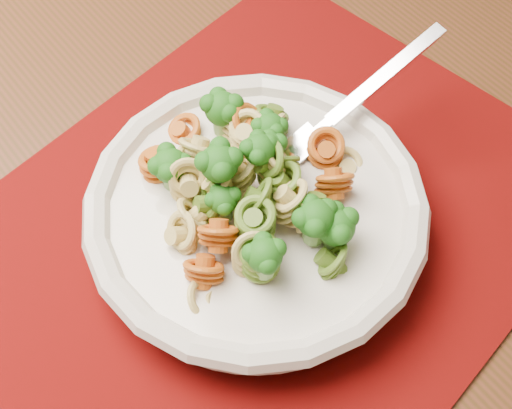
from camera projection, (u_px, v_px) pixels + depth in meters
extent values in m
cube|color=#512717|center=(120.00, 193.00, 0.59)|extent=(1.45, 1.22, 0.04)
cube|color=#512717|center=(323.00, 19.00, 1.23)|extent=(0.09, 0.09, 0.70)
cube|color=#5E0405|center=(258.00, 233.00, 0.54)|extent=(0.60, 0.56, 0.00)
cylinder|color=silver|center=(256.00, 230.00, 0.54)|extent=(0.11, 0.11, 0.01)
cylinder|color=silver|center=(256.00, 217.00, 0.52)|extent=(0.23, 0.23, 0.03)
torus|color=silver|center=(256.00, 206.00, 0.51)|extent=(0.25, 0.25, 0.02)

